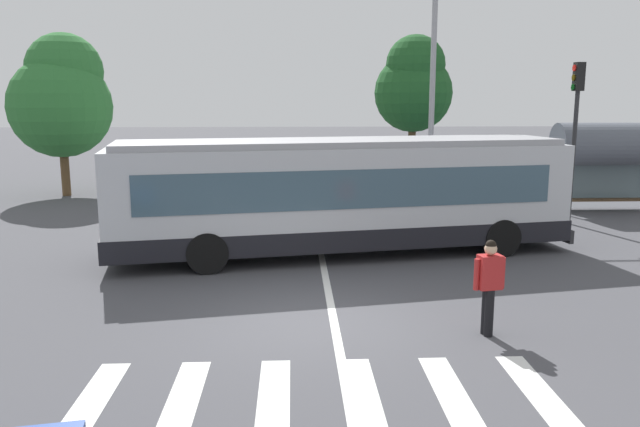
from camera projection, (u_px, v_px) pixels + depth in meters
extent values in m
plane|color=#47474C|center=(308.00, 322.00, 11.66)|extent=(160.00, 160.00, 0.00)
cylinder|color=black|center=(463.00, 221.00, 18.64)|extent=(1.04, 0.47, 1.00)
cylinder|color=black|center=(501.00, 238.00, 16.39)|extent=(1.04, 0.47, 1.00)
cylinder|color=black|center=(204.00, 233.00, 17.03)|extent=(1.04, 0.47, 1.00)
cylinder|color=black|center=(207.00, 253.00, 14.78)|extent=(1.04, 0.47, 1.00)
cube|color=silver|center=(341.00, 194.00, 16.46)|extent=(12.18, 4.55, 2.55)
cube|color=black|center=(341.00, 231.00, 16.64)|extent=(12.30, 4.59, 0.55)
cube|color=#3D5666|center=(341.00, 182.00, 16.40)|extent=(10.78, 4.35, 0.96)
cube|color=#3D5666|center=(545.00, 180.00, 17.67)|extent=(0.42, 2.22, 1.63)
cube|color=black|center=(547.00, 149.00, 17.51)|extent=(0.39, 1.92, 0.28)
cube|color=#99999E|center=(342.00, 142.00, 16.21)|extent=(11.68, 4.26, 0.16)
cube|color=#28282B|center=(545.00, 228.00, 17.96)|extent=(0.55, 2.53, 0.36)
cylinder|color=black|center=(486.00, 311.00, 11.00)|extent=(0.16, 0.16, 0.85)
cylinder|color=black|center=(489.00, 313.00, 10.89)|extent=(0.16, 0.16, 0.85)
cube|color=#B22323|center=(490.00, 272.00, 10.81)|extent=(0.44, 0.32, 0.60)
cylinder|color=#B22323|center=(477.00, 274.00, 10.77)|extent=(0.10, 0.10, 0.55)
cylinder|color=#B22323|center=(502.00, 273.00, 10.87)|extent=(0.10, 0.10, 0.55)
sphere|color=tan|center=(491.00, 249.00, 10.74)|extent=(0.22, 0.22, 0.22)
sphere|color=black|center=(491.00, 245.00, 10.72)|extent=(0.19, 0.19, 0.19)
cylinder|color=black|center=(147.00, 190.00, 26.19)|extent=(0.20, 0.64, 0.64)
cylinder|color=black|center=(187.00, 190.00, 26.25)|extent=(0.20, 0.64, 0.64)
cylinder|color=black|center=(130.00, 201.00, 23.44)|extent=(0.20, 0.64, 0.64)
cylinder|color=black|center=(175.00, 200.00, 23.51)|extent=(0.20, 0.64, 0.64)
cube|color=white|center=(160.00, 187.00, 24.79)|extent=(1.84, 4.51, 0.52)
cube|color=#3D5666|center=(159.00, 175.00, 24.61)|extent=(1.61, 2.17, 0.44)
cube|color=white|center=(159.00, 170.00, 24.58)|extent=(1.54, 1.99, 0.09)
cylinder|color=black|center=(216.00, 188.00, 26.65)|extent=(0.25, 0.65, 0.64)
cylinder|color=black|center=(255.00, 188.00, 26.60)|extent=(0.25, 0.65, 0.64)
cylinder|color=black|center=(202.00, 199.00, 23.90)|extent=(0.25, 0.65, 0.64)
cylinder|color=black|center=(245.00, 199.00, 23.85)|extent=(0.25, 0.65, 0.64)
cube|color=#C6B793|center=(229.00, 185.00, 25.19)|extent=(2.15, 4.62, 0.52)
cube|color=#3D5666|center=(229.00, 174.00, 25.02)|extent=(1.76, 2.27, 0.44)
cube|color=#C6B793|center=(229.00, 169.00, 24.98)|extent=(1.67, 2.09, 0.09)
cylinder|color=black|center=(280.00, 187.00, 27.09)|extent=(0.25, 0.65, 0.64)
cylinder|color=black|center=(319.00, 187.00, 27.03)|extent=(0.25, 0.65, 0.64)
cylinder|color=black|center=(273.00, 197.00, 24.35)|extent=(0.25, 0.65, 0.64)
cylinder|color=black|center=(316.00, 197.00, 24.29)|extent=(0.25, 0.65, 0.64)
cube|color=#B7BABF|center=(297.00, 184.00, 25.63)|extent=(2.18, 4.63, 0.52)
cube|color=#3D5666|center=(297.00, 173.00, 25.46)|extent=(1.77, 2.28, 0.44)
cube|color=#B7BABF|center=(297.00, 168.00, 25.42)|extent=(1.68, 2.10, 0.09)
cylinder|color=black|center=(343.00, 189.00, 26.43)|extent=(0.20, 0.64, 0.64)
cylinder|color=black|center=(382.00, 189.00, 26.50)|extent=(0.20, 0.64, 0.64)
cylinder|color=black|center=(348.00, 199.00, 23.69)|extent=(0.20, 0.64, 0.64)
cylinder|color=black|center=(392.00, 199.00, 23.76)|extent=(0.20, 0.64, 0.64)
cube|color=black|center=(366.00, 186.00, 25.04)|extent=(1.83, 4.51, 0.52)
cube|color=#3D5666|center=(367.00, 174.00, 24.86)|extent=(1.61, 2.17, 0.44)
cube|color=black|center=(367.00, 170.00, 24.83)|extent=(1.54, 1.98, 0.09)
cylinder|color=black|center=(407.00, 188.00, 26.65)|extent=(0.26, 0.66, 0.64)
cylinder|color=black|center=(447.00, 189.00, 26.56)|extent=(0.26, 0.66, 0.64)
cylinder|color=black|center=(413.00, 199.00, 23.91)|extent=(0.26, 0.66, 0.64)
cylinder|color=black|center=(457.00, 199.00, 23.82)|extent=(0.26, 0.66, 0.64)
cube|color=#234293|center=(431.00, 185.00, 25.18)|extent=(2.26, 4.66, 0.52)
cube|color=#3D5666|center=(432.00, 174.00, 25.00)|extent=(1.81, 2.31, 0.44)
cube|color=#234293|center=(432.00, 169.00, 24.97)|extent=(1.72, 2.12, 0.09)
cylinder|color=black|center=(462.00, 186.00, 27.42)|extent=(0.22, 0.65, 0.64)
cylinder|color=black|center=(500.00, 186.00, 27.43)|extent=(0.22, 0.65, 0.64)
cylinder|color=black|center=(479.00, 195.00, 24.67)|extent=(0.22, 0.65, 0.64)
cylinder|color=black|center=(521.00, 195.00, 24.69)|extent=(0.22, 0.65, 0.64)
cube|color=#196B70|center=(490.00, 183.00, 25.99)|extent=(1.99, 4.56, 0.52)
cube|color=#3D5666|center=(491.00, 172.00, 25.82)|extent=(1.68, 2.22, 0.44)
cube|color=#196B70|center=(492.00, 167.00, 25.78)|extent=(1.60, 2.04, 0.09)
cylinder|color=#28282B|center=(573.00, 159.00, 20.35)|extent=(0.14, 0.14, 4.34)
cube|color=black|center=(579.00, 77.00, 19.87)|extent=(0.28, 0.32, 0.90)
cylinder|color=red|center=(574.00, 68.00, 19.82)|extent=(0.04, 0.20, 0.20)
cylinder|color=#463707|center=(574.00, 78.00, 19.87)|extent=(0.04, 0.20, 0.20)
cylinder|color=#093B10|center=(573.00, 87.00, 19.93)|extent=(0.04, 0.20, 0.20)
cylinder|color=#28282B|center=(555.00, 181.00, 22.63)|extent=(0.12, 0.12, 2.30)
cube|color=slate|center=(599.00, 175.00, 23.39)|extent=(3.77, 0.04, 1.93)
cylinder|color=#515660|center=(611.00, 144.00, 22.48)|extent=(4.00, 1.54, 1.54)
cube|color=#4C3823|center=(607.00, 200.00, 22.85)|extent=(3.14, 0.36, 0.08)
cylinder|color=#939399|center=(432.00, 100.00, 22.70)|extent=(0.20, 0.20, 8.08)
cylinder|color=brown|center=(65.00, 169.00, 26.54)|extent=(0.36, 0.36, 2.28)
sphere|color=#2D7033|center=(60.00, 107.00, 26.06)|extent=(4.22, 4.22, 4.22)
sphere|color=#2D7033|center=(64.00, 71.00, 26.10)|extent=(3.17, 3.17, 3.17)
cylinder|color=brown|center=(411.00, 153.00, 29.67)|extent=(0.36, 0.36, 3.08)
sphere|color=#1E5123|center=(413.00, 93.00, 29.16)|extent=(3.64, 3.64, 3.64)
sphere|color=#1E5123|center=(415.00, 65.00, 28.68)|extent=(2.73, 2.73, 2.73)
cube|color=silver|center=(88.00, 408.00, 8.42)|extent=(0.45, 2.84, 0.01)
cube|color=silver|center=(181.00, 406.00, 8.47)|extent=(0.45, 2.84, 0.01)
cube|color=silver|center=(273.00, 404.00, 8.53)|extent=(0.45, 2.84, 0.01)
cube|color=silver|center=(365.00, 402.00, 8.58)|extent=(0.45, 2.84, 0.01)
cube|color=silver|center=(455.00, 400.00, 8.63)|extent=(0.45, 2.84, 0.01)
cube|color=silver|center=(543.00, 398.00, 8.69)|extent=(0.45, 2.84, 0.01)
cube|color=silver|center=(328.00, 289.00, 13.65)|extent=(0.16, 24.00, 0.01)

